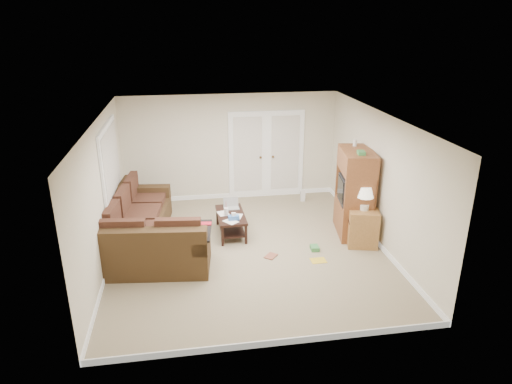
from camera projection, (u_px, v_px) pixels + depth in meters
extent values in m
plane|color=gray|center=(247.00, 250.00, 8.59)|extent=(5.50, 5.50, 0.00)
cube|color=silver|center=(247.00, 118.00, 7.70)|extent=(5.00, 5.50, 0.02)
cube|color=beige|center=(102.00, 195.00, 7.77)|extent=(0.02, 5.50, 2.50)
cube|color=beige|center=(379.00, 180.00, 8.52)|extent=(0.02, 5.50, 2.50)
cube|color=beige|center=(231.00, 147.00, 10.68)|extent=(5.00, 0.02, 2.50)
cube|color=beige|center=(278.00, 263.00, 5.61)|extent=(5.00, 0.02, 2.50)
cube|color=silver|center=(248.00, 156.00, 10.80)|extent=(0.90, 0.04, 2.13)
cube|color=silver|center=(285.00, 155.00, 10.93)|extent=(0.90, 0.04, 2.13)
cube|color=silver|center=(248.00, 155.00, 10.75)|extent=(0.68, 0.02, 1.80)
cube|color=silver|center=(285.00, 153.00, 10.89)|extent=(0.68, 0.02, 1.80)
cube|color=silver|center=(110.00, 162.00, 8.60)|extent=(0.04, 1.92, 1.42)
cube|color=silver|center=(111.00, 161.00, 8.60)|extent=(0.02, 1.74, 1.24)
cube|color=#432E19|center=(139.00, 227.00, 9.00)|extent=(1.23, 2.55, 0.45)
cube|color=#432E19|center=(119.00, 206.00, 8.82)|extent=(0.53, 2.47, 0.46)
cube|color=#432E19|center=(148.00, 191.00, 9.90)|extent=(0.98, 0.36, 0.23)
cube|color=#49291D|center=(142.00, 213.00, 8.90)|extent=(0.90, 2.41, 0.13)
cube|color=#432E19|center=(154.00, 257.00, 7.87)|extent=(2.02, 1.17, 0.45)
cube|color=#432E19|center=(148.00, 242.00, 7.38)|extent=(1.94, 0.47, 0.46)
cube|color=#432E19|center=(201.00, 238.00, 7.79)|extent=(0.36, 0.98, 0.23)
cube|color=#49291D|center=(153.00, 239.00, 7.85)|extent=(1.87, 0.84, 0.13)
cube|color=black|center=(201.00, 231.00, 7.74)|extent=(0.43, 0.89, 0.03)
cube|color=#AE1224|center=(202.00, 224.00, 7.95)|extent=(0.35, 0.17, 0.02)
cube|color=black|center=(231.00, 215.00, 9.09)|extent=(0.55, 1.07, 0.05)
cube|color=black|center=(231.00, 227.00, 9.18)|extent=(0.47, 0.99, 0.03)
cylinder|color=silver|center=(226.00, 212.00, 8.99)|extent=(0.09, 0.09, 0.15)
cylinder|color=#AE1224|center=(226.00, 205.00, 8.94)|extent=(0.01, 0.01, 0.13)
cube|color=#3665B0|center=(234.00, 218.00, 8.80)|extent=(0.21, 0.12, 0.09)
cube|color=white|center=(231.00, 216.00, 8.99)|extent=(0.36, 0.58, 0.00)
cube|color=brown|center=(353.00, 218.00, 9.17)|extent=(0.76, 1.16, 0.65)
cube|color=brown|center=(357.00, 161.00, 8.75)|extent=(0.76, 1.16, 0.43)
cube|color=black|center=(354.00, 190.00, 8.96)|extent=(0.62, 0.72, 0.54)
cube|color=black|center=(340.00, 189.00, 8.96)|extent=(0.10, 0.55, 0.43)
cube|color=#3B8242|center=(361.00, 153.00, 8.41)|extent=(0.16, 0.21, 0.06)
cylinder|color=silver|center=(355.00, 143.00, 8.96)|extent=(0.08, 0.08, 0.13)
cube|color=#9E6E3A|center=(362.00, 227.00, 8.69)|extent=(0.66, 0.66, 0.72)
cylinder|color=beige|center=(364.00, 207.00, 8.54)|extent=(0.18, 0.18, 0.11)
cylinder|color=beige|center=(365.00, 200.00, 8.49)|extent=(0.03, 0.03, 0.15)
cone|color=silver|center=(365.00, 192.00, 8.43)|extent=(0.31, 0.31, 0.20)
cube|color=silver|center=(303.00, 195.00, 10.85)|extent=(0.12, 0.11, 0.27)
cube|color=gold|center=(318.00, 260.00, 8.19)|extent=(0.28, 0.22, 0.01)
cube|color=#3B8242|center=(315.00, 248.00, 8.56)|extent=(0.16, 0.20, 0.08)
imported|color=brown|center=(267.00, 255.00, 8.37)|extent=(0.29, 0.30, 0.02)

